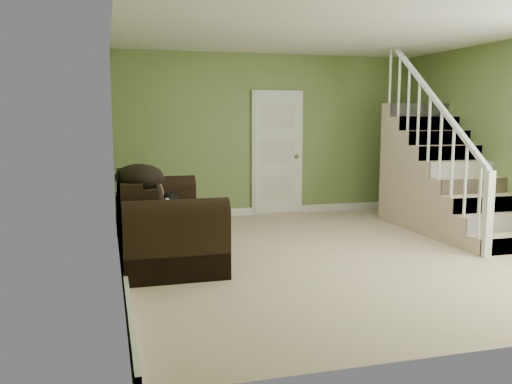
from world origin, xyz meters
TOP-DOWN VIEW (x-y plane):
  - floor at (0.00, 0.00)m, footprint 5.00×5.50m
  - ceiling at (0.00, 0.00)m, footprint 5.00×5.50m
  - wall_back at (0.00, 2.75)m, footprint 5.00×0.04m
  - wall_left at (-2.50, 0.00)m, footprint 0.04×5.50m
  - baseboard_back at (0.00, 2.72)m, footprint 5.00×0.04m
  - baseboard_left at (-2.47, 0.00)m, footprint 0.04×5.50m
  - door at (0.10, 2.71)m, footprint 0.86×0.12m
  - staircase at (1.99, 0.97)m, footprint 1.00×2.51m
  - sofa at (-2.02, 0.49)m, footprint 1.03×2.39m
  - side_table at (-2.27, 1.82)m, footprint 0.47×0.47m
  - cat at (-1.87, 0.73)m, footprint 0.27×0.49m
  - banana at (-1.93, 0.05)m, footprint 0.09×0.21m
  - throw_pillow at (-2.05, 1.33)m, footprint 0.34×0.50m
  - throw_blanket at (-2.28, -0.02)m, footprint 0.55×0.69m

SIDE VIEW (x-z plane):
  - floor at x=0.00m, z-range -0.01..0.01m
  - baseboard_back at x=0.00m, z-range 0.00..0.12m
  - baseboard_left at x=-2.47m, z-range 0.00..0.12m
  - side_table at x=-2.27m, z-range -0.10..0.68m
  - sofa at x=-2.02m, z-range -0.11..0.83m
  - banana at x=-1.93m, z-range 0.51..0.57m
  - cat at x=-1.87m, z-range 0.48..0.72m
  - staircase at x=1.99m, z-range -0.77..2.05m
  - throw_pillow at x=-2.05m, z-range 0.48..0.95m
  - throw_blanket at x=-2.28m, z-range 0.84..1.11m
  - door at x=0.10m, z-range 0.00..2.02m
  - wall_back at x=0.00m, z-range 0.00..2.60m
  - wall_left at x=-2.50m, z-range 0.00..2.60m
  - ceiling at x=0.00m, z-range 2.60..2.60m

